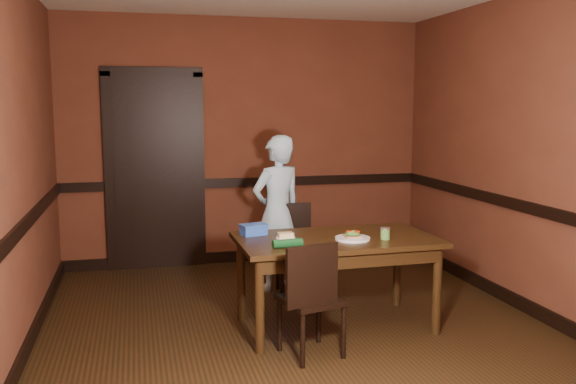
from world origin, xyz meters
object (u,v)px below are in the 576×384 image
dining_table (336,282)px  chair_far (297,250)px  sauce_jar (385,233)px  sandwich_plate (353,237)px  cheese_saucer (286,236)px  food_tub (254,229)px  person (277,213)px  chair_near (311,297)px

dining_table → chair_far: size_ratio=1.86×
dining_table → sauce_jar: size_ratio=17.05×
sandwich_plate → cheese_saucer: sandwich_plate is taller
food_tub → person: bearing=51.6°
chair_far → chair_near: size_ratio=1.00×
chair_far → food_tub: size_ratio=3.59×
dining_table → sauce_jar: 0.56m
dining_table → chair_near: (-0.34, -0.49, 0.05)m
sauce_jar → food_tub: 1.04m
chair_far → person: person is taller
cheese_saucer → dining_table: bearing=-6.8°
cheese_saucer → person: bearing=80.3°
food_tub → sauce_jar: bearing=-36.6°
chair_near → cheese_saucer: bearing=-98.9°
sandwich_plate → food_tub: size_ratio=1.16×
chair_near → person: bearing=-109.3°
chair_far → cheese_saucer: size_ratio=5.40×
sauce_jar → food_tub: bearing=157.2°
dining_table → food_tub: bearing=156.9°
dining_table → sandwich_plate: size_ratio=5.74×
chair_near → cheese_saucer: 0.63m
person → cheese_saucer: size_ratio=9.58×
person → sauce_jar: 1.38m
chair_far → cheese_saucer: (-0.32, -0.86, 0.33)m
dining_table → sandwich_plate: (0.10, -0.11, 0.38)m
sandwich_plate → chair_far: bearing=99.6°
chair_near → sauce_jar: size_ratio=9.18×
dining_table → chair_far: bearing=93.8°
chair_near → cheese_saucer: (-0.05, 0.53, 0.33)m
sandwich_plate → cheese_saucer: 0.52m
dining_table → sandwich_plate: 0.41m
chair_near → person: size_ratio=0.56×
food_tub → dining_table: bearing=-35.9°
chair_near → cheese_saucer: size_ratio=5.41×
person → sauce_jar: person is taller
chair_near → food_tub: (-0.27, 0.73, 0.35)m
sandwich_plate → sauce_jar: 0.26m
chair_far → food_tub: 0.92m
sauce_jar → chair_near: bearing=-154.3°
sandwich_plate → dining_table: bearing=131.7°
chair_far → sauce_jar: chair_far is taller
sauce_jar → cheese_saucer: 0.77m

